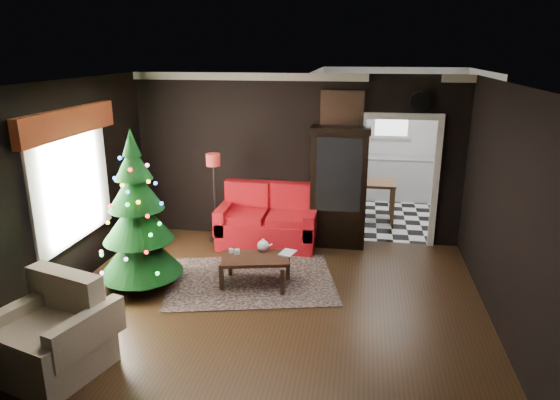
% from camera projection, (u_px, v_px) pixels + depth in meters
% --- Properties ---
extents(floor, '(5.50, 5.50, 0.00)m').
position_uv_depth(floor, '(269.00, 305.00, 6.48)').
color(floor, black).
rests_on(floor, ground).
extents(ceiling, '(5.50, 5.50, 0.00)m').
position_uv_depth(ceiling, '(267.00, 83.00, 5.67)').
color(ceiling, white).
rests_on(ceiling, ground).
extents(wall_back, '(5.50, 0.00, 5.50)m').
position_uv_depth(wall_back, '(296.00, 159.00, 8.44)').
color(wall_back, black).
rests_on(wall_back, ground).
extents(wall_front, '(5.50, 0.00, 5.50)m').
position_uv_depth(wall_front, '(205.00, 299.00, 3.71)').
color(wall_front, black).
rests_on(wall_front, ground).
extents(wall_left, '(0.00, 5.50, 5.50)m').
position_uv_depth(wall_left, '(60.00, 191.00, 6.51)').
color(wall_left, black).
rests_on(wall_left, ground).
extents(wall_right, '(0.00, 5.50, 5.50)m').
position_uv_depth(wall_right, '(508.00, 213.00, 5.64)').
color(wall_right, black).
rests_on(wall_right, ground).
extents(doorway, '(1.10, 0.10, 2.10)m').
position_uv_depth(doorway, '(397.00, 183.00, 8.27)').
color(doorway, silver).
rests_on(doorway, ground).
extents(left_window, '(0.05, 1.60, 1.40)m').
position_uv_depth(left_window, '(71.00, 184.00, 6.67)').
color(left_window, white).
rests_on(left_window, wall_left).
extents(valance, '(0.12, 2.10, 0.35)m').
position_uv_depth(valance, '(69.00, 122.00, 6.42)').
color(valance, '#95371D').
rests_on(valance, wall_left).
extents(kitchen_floor, '(3.00, 3.00, 0.00)m').
position_uv_depth(kitchen_floor, '(390.00, 215.00, 9.99)').
color(kitchen_floor, white).
rests_on(kitchen_floor, ground).
extents(kitchen_window, '(0.70, 0.06, 0.70)m').
position_uv_depth(kitchen_window, '(392.00, 120.00, 10.87)').
color(kitchen_window, white).
rests_on(kitchen_window, ground).
extents(rug, '(2.65, 2.18, 0.01)m').
position_uv_depth(rug, '(251.00, 280.00, 7.16)').
color(rug, '#4F3643').
rests_on(rug, ground).
extents(loveseat, '(1.70, 0.90, 1.00)m').
position_uv_depth(loveseat, '(268.00, 217.00, 8.33)').
color(loveseat, '#950605').
rests_on(loveseat, ground).
extents(curio_cabinet, '(0.90, 0.45, 1.90)m').
position_uv_depth(curio_cabinet, '(339.00, 190.00, 8.23)').
color(curio_cabinet, black).
rests_on(curio_cabinet, ground).
extents(floor_lamp, '(0.27, 0.27, 1.47)m').
position_uv_depth(floor_lamp, '(215.00, 198.00, 8.22)').
color(floor_lamp, black).
rests_on(floor_lamp, ground).
extents(christmas_tree, '(1.37, 1.37, 2.15)m').
position_uv_depth(christmas_tree, '(137.00, 214.00, 6.70)').
color(christmas_tree, black).
rests_on(christmas_tree, ground).
extents(armchair, '(1.21, 1.21, 0.99)m').
position_uv_depth(armchair, '(50.00, 331.00, 5.02)').
color(armchair, tan).
rests_on(armchair, ground).
extents(coffee_table, '(1.02, 0.74, 0.41)m').
position_uv_depth(coffee_table, '(256.00, 271.00, 6.97)').
color(coffee_table, black).
rests_on(coffee_table, rug).
extents(teapot, '(0.23, 0.23, 0.17)m').
position_uv_depth(teapot, '(263.00, 245.00, 7.08)').
color(teapot, white).
rests_on(teapot, coffee_table).
extents(cup_a, '(0.08, 0.08, 0.06)m').
position_uv_depth(cup_a, '(231.00, 251.00, 7.04)').
color(cup_a, white).
rests_on(cup_a, coffee_table).
extents(cup_b, '(0.08, 0.08, 0.07)m').
position_uv_depth(cup_b, '(237.00, 252.00, 7.00)').
color(cup_b, silver).
rests_on(cup_b, coffee_table).
extents(book, '(0.19, 0.07, 0.26)m').
position_uv_depth(book, '(282.00, 244.00, 7.02)').
color(book, '#8C735B').
rests_on(book, coffee_table).
extents(wall_clock, '(0.32, 0.32, 0.06)m').
position_uv_depth(wall_clock, '(420.00, 102.00, 7.80)').
color(wall_clock, white).
rests_on(wall_clock, wall_back).
extents(painting, '(0.62, 0.05, 0.52)m').
position_uv_depth(painting, '(342.00, 109.00, 8.03)').
color(painting, '#BF794D').
rests_on(painting, wall_back).
extents(kitchen_counter, '(1.80, 0.60, 0.90)m').
position_uv_depth(kitchen_counter, '(389.00, 178.00, 10.99)').
color(kitchen_counter, silver).
rests_on(kitchen_counter, ground).
extents(kitchen_table, '(0.70, 0.70, 0.75)m').
position_uv_depth(kitchen_table, '(376.00, 200.00, 9.65)').
color(kitchen_table, brown).
rests_on(kitchen_table, ground).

